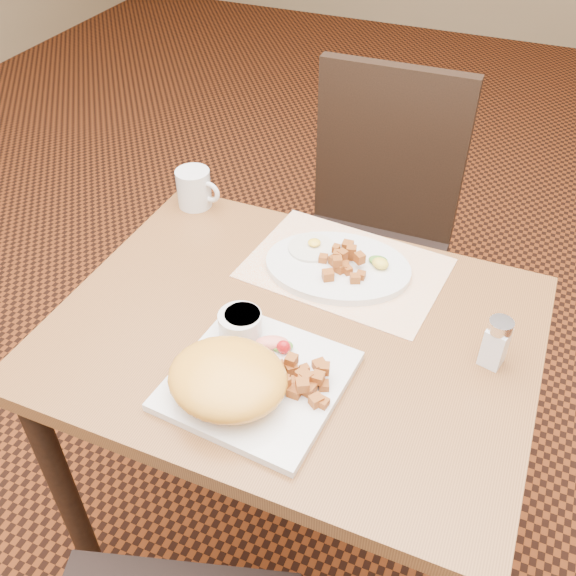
# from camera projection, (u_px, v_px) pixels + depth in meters

# --- Properties ---
(ground) EXTENTS (8.00, 8.00, 0.00)m
(ground) POSITION_uv_depth(u_px,v_px,m) (292.00, 530.00, 1.70)
(ground) COLOR black
(ground) RESTS_ON ground
(table) EXTENTS (0.90, 0.70, 0.75)m
(table) POSITION_uv_depth(u_px,v_px,m) (293.00, 367.00, 1.29)
(table) COLOR brown
(table) RESTS_ON ground
(chair_far) EXTENTS (0.43, 0.44, 0.97)m
(chair_far) POSITION_uv_depth(u_px,v_px,m) (373.00, 228.00, 1.83)
(chair_far) COLOR black
(chair_far) RESTS_ON ground
(placemat) EXTENTS (0.43, 0.32, 0.00)m
(placemat) POSITION_uv_depth(u_px,v_px,m) (345.00, 268.00, 1.35)
(placemat) COLOR white
(placemat) RESTS_ON table
(plate_square) EXTENTS (0.30, 0.30, 0.02)m
(plate_square) POSITION_uv_depth(u_px,v_px,m) (258.00, 380.00, 1.10)
(plate_square) COLOR silver
(plate_square) RESTS_ON table
(plate_oval) EXTENTS (0.34, 0.27, 0.02)m
(plate_oval) POSITION_uv_depth(u_px,v_px,m) (338.00, 267.00, 1.34)
(plate_oval) COLOR silver
(plate_oval) RESTS_ON placemat
(hollandaise_mound) EXTENTS (0.20, 0.18, 0.07)m
(hollandaise_mound) POSITION_uv_depth(u_px,v_px,m) (227.00, 379.00, 1.05)
(hollandaise_mound) COLOR gold
(hollandaise_mound) RESTS_ON plate_square
(ramekin) EXTENTS (0.08, 0.08, 0.04)m
(ramekin) POSITION_uv_depth(u_px,v_px,m) (240.00, 323.00, 1.17)
(ramekin) COLOR silver
(ramekin) RESTS_ON plate_square
(garnish_sq) EXTENTS (0.08, 0.05, 0.03)m
(garnish_sq) POSITION_uv_depth(u_px,v_px,m) (277.00, 344.00, 1.15)
(garnish_sq) COLOR #387223
(garnish_sq) RESTS_ON plate_square
(fried_egg) EXTENTS (0.10, 0.10, 0.02)m
(fried_egg) POSITION_uv_depth(u_px,v_px,m) (312.00, 247.00, 1.37)
(fried_egg) COLOR white
(fried_egg) RESTS_ON plate_oval
(garnish_ov) EXTENTS (0.05, 0.05, 0.02)m
(garnish_ov) POSITION_uv_depth(u_px,v_px,m) (379.00, 262.00, 1.32)
(garnish_ov) COLOR #387223
(garnish_ov) RESTS_ON plate_oval
(salt_shaker) EXTENTS (0.05, 0.05, 0.10)m
(salt_shaker) POSITION_uv_depth(u_px,v_px,m) (496.00, 342.00, 1.11)
(salt_shaker) COLOR white
(salt_shaker) RESTS_ON table
(coffee_mug) EXTENTS (0.11, 0.08, 0.09)m
(coffee_mug) POSITION_uv_depth(u_px,v_px,m) (195.00, 188.00, 1.51)
(coffee_mug) COLOR silver
(coffee_mug) RESTS_ON table
(home_fries_sq) EXTENTS (0.12, 0.10, 0.04)m
(home_fries_sq) POSITION_uv_depth(u_px,v_px,m) (303.00, 379.00, 1.08)
(home_fries_sq) COLOR #AB581B
(home_fries_sq) RESTS_ON plate_square
(home_fries_ov) EXTENTS (0.11, 0.12, 0.04)m
(home_fries_ov) POSITION_uv_depth(u_px,v_px,m) (343.00, 261.00, 1.31)
(home_fries_ov) COLOR #AB581B
(home_fries_ov) RESTS_ON plate_oval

